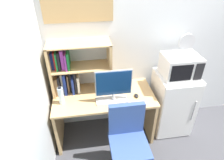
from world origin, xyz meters
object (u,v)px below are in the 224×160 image
at_px(microwave, 180,66).
at_px(water_bottle, 61,96).
at_px(hutch_bookshelf, 72,69).
at_px(monitor, 114,85).
at_px(keyboard, 112,100).
at_px(mini_fridge, 172,103).
at_px(desk_chair, 128,146).
at_px(desk_fan, 186,43).
at_px(computer_mouse, 136,96).

bearing_deg(microwave, water_bottle, -176.79).
relative_size(hutch_bookshelf, water_bottle, 3.07).
distance_m(monitor, keyboard, 0.23).
distance_m(hutch_bookshelf, keyboard, 0.63).
xyz_separation_m(hutch_bookshelf, keyboard, (0.46, -0.30, -0.31)).
distance_m(monitor, water_bottle, 0.64).
relative_size(hutch_bookshelf, mini_fridge, 0.81).
distance_m(water_bottle, desk_chair, 0.98).
height_order(monitor, desk_fan, desk_fan).
bearing_deg(desk_fan, keyboard, -172.23).
xyz_separation_m(keyboard, desk_fan, (0.91, 0.12, 0.64)).
relative_size(hutch_bookshelf, keyboard, 1.93).
bearing_deg(desk_fan, microwave, 157.08).
xyz_separation_m(mini_fridge, desk_fan, (0.01, -0.00, 0.91)).
bearing_deg(monitor, hutch_bookshelf, 148.61).
bearing_deg(monitor, microwave, 8.47).
distance_m(desk_fan, desk_chair, 1.38).
distance_m(monitor, computer_mouse, 0.37).
height_order(mini_fridge, desk_fan, desk_fan).
bearing_deg(desk_chair, keyboard, 104.03).
xyz_separation_m(hutch_bookshelf, mini_fridge, (1.36, -0.17, -0.58)).
relative_size(monitor, computer_mouse, 5.24).
bearing_deg(microwave, keyboard, -171.73).
bearing_deg(hutch_bookshelf, water_bottle, -120.04).
relative_size(mini_fridge, desk_chair, 1.01).
bearing_deg(computer_mouse, hutch_bookshelf, 161.15).
relative_size(computer_mouse, desk_fan, 0.30).
distance_m(monitor, desk_fan, 0.99).
relative_size(computer_mouse, desk_chair, 0.09).
bearing_deg(microwave, mini_fridge, -90.09).
distance_m(hutch_bookshelf, desk_fan, 1.42).
bearing_deg(keyboard, hutch_bookshelf, 147.29).
distance_m(computer_mouse, water_bottle, 0.94).
bearing_deg(keyboard, water_bottle, 175.68).
distance_m(microwave, desk_fan, 0.30).
distance_m(monitor, mini_fridge, 1.01).
height_order(keyboard, desk_fan, desk_fan).
bearing_deg(hutch_bookshelf, monitor, -31.39).
height_order(monitor, desk_chair, monitor).
relative_size(water_bottle, microwave, 0.55).
bearing_deg(keyboard, mini_fridge, 8.08).
height_order(keyboard, water_bottle, water_bottle).
relative_size(monitor, desk_fan, 1.57).
height_order(monitor, computer_mouse, monitor).
relative_size(hutch_bookshelf, microwave, 1.69).
height_order(hutch_bookshelf, desk_fan, desk_fan).
relative_size(monitor, water_bottle, 1.81).
bearing_deg(water_bottle, keyboard, -4.32).
bearing_deg(desk_chair, desk_fan, 36.44).
relative_size(keyboard, computer_mouse, 4.62).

